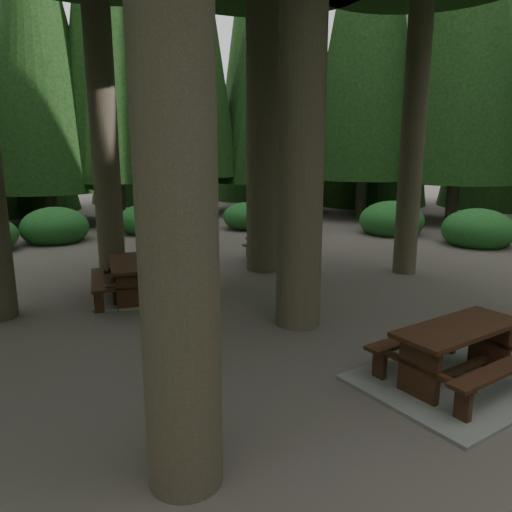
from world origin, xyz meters
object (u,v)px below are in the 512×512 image
picnic_table_a (456,363)px  picnic_table_b (128,274)px  picnic_table_d (274,245)px  picnic_table_c (153,285)px

picnic_table_a → picnic_table_b: picnic_table_a is taller
picnic_table_a → picnic_table_d: 8.10m
picnic_table_c → picnic_table_d: 4.59m
picnic_table_b → picnic_table_c: 0.60m
picnic_table_a → picnic_table_c: (-2.41, 6.20, -0.05)m
picnic_table_a → picnic_table_d: picnic_table_a is taller
picnic_table_b → picnic_table_d: size_ratio=1.24×
picnic_table_b → picnic_table_a: bearing=-143.2°
picnic_table_a → picnic_table_c: picnic_table_a is taller
picnic_table_c → picnic_table_d: picnic_table_c is taller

